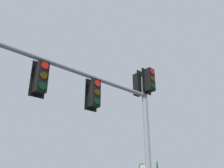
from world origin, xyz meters
TOP-DOWN VIEW (x-y plane):
  - signal_mast_assembly at (0.67, 1.40)m, footprint 0.97×6.48m

SIDE VIEW (x-z plane):
  - signal_mast_assembly at x=0.67m, z-range 1.37..7.61m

